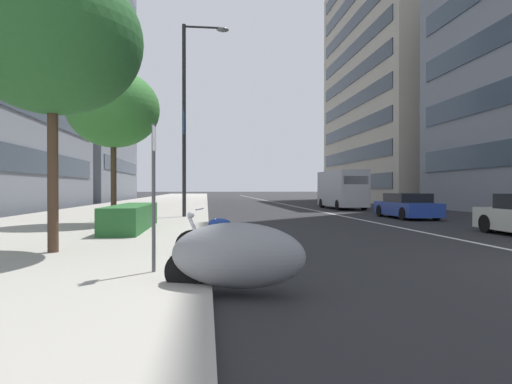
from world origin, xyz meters
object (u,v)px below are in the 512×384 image
object	(u,v)px
car_far_down_avenue	(407,206)
delivery_van_ahead	(342,189)
motorcycle_nearest_camera	(227,242)
street_lamp_with_banners	(190,105)
street_tree_mid_sidewalk	(113,109)
parking_sign_by_curb	(154,182)
motorcycle_far_end_row	(236,256)
street_tree_near_plaza_corner	(52,39)

from	to	relation	value
car_far_down_avenue	delivery_van_ahead	xyz separation A→B (m)	(10.04, 0.12, 0.89)
motorcycle_nearest_camera	street_lamp_with_banners	bearing A→B (deg)	-72.05
street_tree_mid_sidewalk	car_far_down_avenue	bearing A→B (deg)	-76.06
parking_sign_by_curb	street_lamp_with_banners	size ratio (longest dim) A/B	0.26
motorcycle_far_end_row	motorcycle_nearest_camera	size ratio (longest dim) A/B	0.98
parking_sign_by_curb	street_tree_mid_sidewalk	world-z (taller)	street_tree_mid_sidewalk
delivery_van_ahead	motorcycle_nearest_camera	bearing A→B (deg)	155.38
street_lamp_with_banners	street_tree_mid_sidewalk	size ratio (longest dim) A/B	1.56
motorcycle_nearest_camera	street_lamp_with_banners	distance (m)	13.38
motorcycle_far_end_row	parking_sign_by_curb	xyz separation A→B (m)	(1.09, 1.26, 1.05)
motorcycle_far_end_row	parking_sign_by_curb	bearing A→B (deg)	-22.97
motorcycle_far_end_row	street_lamp_with_banners	size ratio (longest dim) A/B	0.22
street_lamp_with_banners	street_tree_near_plaza_corner	bearing A→B (deg)	167.83
motorcycle_far_end_row	delivery_van_ahead	size ratio (longest dim) A/B	0.36
delivery_van_ahead	street_lamp_with_banners	size ratio (longest dim) A/B	0.63
car_far_down_avenue	street_tree_near_plaza_corner	xyz separation A→B (m)	(-11.01, 13.30, 4.07)
motorcycle_nearest_camera	street_tree_near_plaza_corner	xyz separation A→B (m)	(0.96, 3.65, 4.25)
street_tree_near_plaza_corner	street_tree_mid_sidewalk	world-z (taller)	street_tree_near_plaza_corner
motorcycle_far_end_row	delivery_van_ahead	bearing A→B (deg)	-93.18
motorcycle_nearest_camera	street_tree_mid_sidewalk	world-z (taller)	street_tree_mid_sidewalk
motorcycle_nearest_camera	parking_sign_by_curb	size ratio (longest dim) A/B	0.88
car_far_down_avenue	street_tree_mid_sidewalk	size ratio (longest dim) A/B	0.71
motorcycle_nearest_camera	car_far_down_avenue	xyz separation A→B (m)	(11.97, -9.65, 0.18)
parking_sign_by_curb	street_lamp_with_banners	world-z (taller)	street_lamp_with_banners
street_tree_mid_sidewalk	street_lamp_with_banners	bearing A→B (deg)	-36.99
parking_sign_by_curb	street_tree_near_plaza_corner	bearing A→B (deg)	44.71
delivery_van_ahead	street_lamp_with_banners	xyz separation A→B (m)	(-9.71, 10.74, 4.06)
car_far_down_avenue	street_lamp_with_banners	bearing A→B (deg)	88.69
parking_sign_by_curb	motorcycle_far_end_row	bearing A→B (deg)	-131.00
parking_sign_by_curb	delivery_van_ahead	bearing A→B (deg)	-24.68
parking_sign_by_curb	street_tree_mid_sidewalk	bearing A→B (deg)	15.32
car_far_down_avenue	street_lamp_with_banners	distance (m)	11.94
motorcycle_nearest_camera	street_tree_near_plaza_corner	size ratio (longest dim) A/B	0.35
motorcycle_far_end_row	street_lamp_with_banners	bearing A→B (deg)	-67.34
motorcycle_far_end_row	street_tree_mid_sidewalk	bearing A→B (deg)	-52.17
parking_sign_by_curb	street_tree_near_plaza_corner	size ratio (longest dim) A/B	0.39
motorcycle_far_end_row	car_far_down_avenue	size ratio (longest dim) A/B	0.49
motorcycle_far_end_row	street_tree_mid_sidewalk	world-z (taller)	street_tree_mid_sidewalk
motorcycle_nearest_camera	street_tree_near_plaza_corner	distance (m)	5.68
motorcycle_far_end_row	street_tree_near_plaza_corner	world-z (taller)	street_tree_near_plaza_corner
motorcycle_far_end_row	car_far_down_avenue	xyz separation A→B (m)	(14.53, -9.65, 0.05)
delivery_van_ahead	street_tree_near_plaza_corner	distance (m)	25.04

